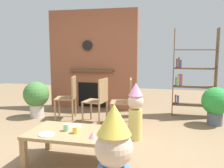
# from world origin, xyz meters

# --- Properties ---
(ground_plane) EXTENTS (12.00, 12.00, 0.00)m
(ground_plane) POSITION_xyz_m (0.00, 0.00, 0.00)
(ground_plane) COLOR #846B4C
(brick_fireplace_feature) EXTENTS (2.20, 0.28, 2.40)m
(brick_fireplace_feature) POSITION_xyz_m (-0.87, 2.60, 1.19)
(brick_fireplace_feature) COLOR #935138
(brick_fireplace_feature) RESTS_ON ground_plane
(bookshelf) EXTENTS (0.90, 0.28, 1.90)m
(bookshelf) POSITION_xyz_m (1.43, 2.40, 0.88)
(bookshelf) COLOR brown
(bookshelf) RESTS_ON ground_plane
(coffee_table) EXTENTS (1.15, 0.71, 0.42)m
(coffee_table) POSITION_xyz_m (-0.18, -0.35, 0.36)
(coffee_table) COLOR #9E7A51
(coffee_table) RESTS_ON ground_plane
(paper_cup_near_left) EXTENTS (0.08, 0.08, 0.10)m
(paper_cup_near_left) POSITION_xyz_m (0.27, -0.39, 0.47)
(paper_cup_near_left) COLOR #E5666B
(paper_cup_near_left) RESTS_ON coffee_table
(paper_cup_near_right) EXTENTS (0.08, 0.08, 0.09)m
(paper_cup_near_right) POSITION_xyz_m (-0.27, -0.35, 0.46)
(paper_cup_near_right) COLOR #8CD18C
(paper_cup_near_right) RESTS_ON coffee_table
(paper_cup_center) EXTENTS (0.08, 0.08, 0.09)m
(paper_cup_center) POSITION_xyz_m (-0.12, -0.41, 0.46)
(paper_cup_center) COLOR #F2CC4C
(paper_cup_center) RESTS_ON coffee_table
(paper_plate_front) EXTENTS (0.20, 0.20, 0.01)m
(paper_plate_front) POSITION_xyz_m (-0.45, -0.55, 0.43)
(paper_plate_front) COLOR white
(paper_plate_front) RESTS_ON coffee_table
(paper_plate_rear) EXTENTS (0.21, 0.21, 0.01)m
(paper_plate_rear) POSITION_xyz_m (-0.25, -0.17, 0.43)
(paper_plate_rear) COLOR white
(paper_plate_rear) RESTS_ON coffee_table
(birthday_cake_slice) EXTENTS (0.10, 0.10, 0.08)m
(birthday_cake_slice) POSITION_xyz_m (0.14, -0.53, 0.46)
(birthday_cake_slice) COLOR pink
(birthday_cake_slice) RESTS_ON coffee_table
(table_fork) EXTENTS (0.08, 0.14, 0.01)m
(table_fork) POSITION_xyz_m (0.28, -0.17, 0.42)
(table_fork) COLOR silver
(table_fork) RESTS_ON coffee_table
(child_with_cone_hat) EXTENTS (0.30, 0.30, 1.07)m
(child_with_cone_hat) POSITION_xyz_m (0.62, -1.46, 0.56)
(child_with_cone_hat) COLOR #4C7FC6
(child_with_cone_hat) RESTS_ON ground_plane
(child_in_pink) EXTENTS (0.26, 0.26, 0.94)m
(child_in_pink) POSITION_xyz_m (0.47, 0.67, 0.49)
(child_in_pink) COLOR #E0CC66
(child_in_pink) RESTS_ON ground_plane
(dining_chair_left) EXTENTS (0.48, 0.48, 0.90)m
(dining_chair_left) POSITION_xyz_m (-1.05, 1.56, 0.51)
(dining_chair_left) COLOR #9E7A51
(dining_chair_left) RESTS_ON ground_plane
(dining_chair_middle) EXTENTS (0.46, 0.46, 0.90)m
(dining_chair_middle) POSITION_xyz_m (-0.35, 1.38, 0.51)
(dining_chair_middle) COLOR #9E7A51
(dining_chair_middle) RESTS_ON ground_plane
(dining_chair_right) EXTENTS (0.46, 0.46, 0.90)m
(dining_chair_right) POSITION_xyz_m (0.17, 1.45, 0.51)
(dining_chair_right) COLOR #9E7A51
(dining_chair_right) RESTS_ON ground_plane
(potted_plant_tall) EXTENTS (0.54, 0.54, 0.74)m
(potted_plant_tall) POSITION_xyz_m (1.87, 1.81, 0.43)
(potted_plant_tall) COLOR #4C5660
(potted_plant_tall) RESTS_ON ground_plane
(potted_plant_short) EXTENTS (0.55, 0.55, 0.78)m
(potted_plant_short) POSITION_xyz_m (-1.80, 1.51, 0.46)
(potted_plant_short) COLOR beige
(potted_plant_short) RESTS_ON ground_plane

